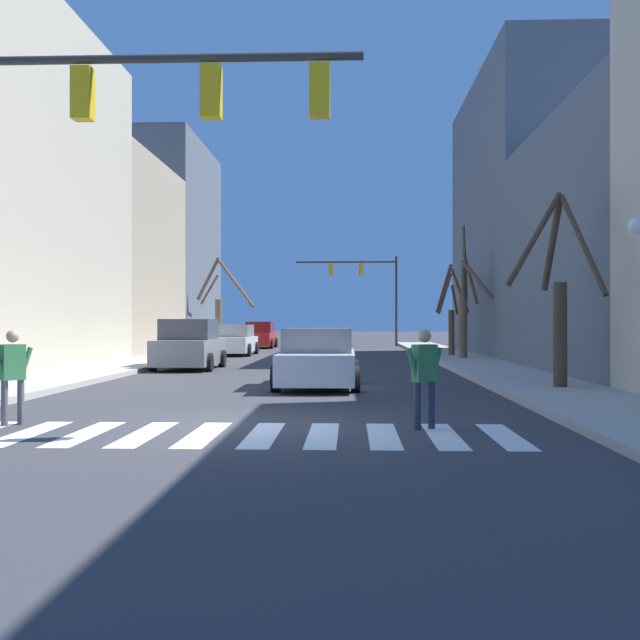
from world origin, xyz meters
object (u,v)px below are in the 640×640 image
(traffic_signal_far, at_px, (367,281))
(car_parked_left_far, at_px, (235,341))
(car_parked_left_mid, at_px, (318,359))
(street_tree_left_mid, at_px, (465,304))
(pedestrian_waiting_at_curb, at_px, (13,369))
(traffic_signal_near, at_px, (92,135))
(street_tree_left_far, at_px, (558,297))
(street_tree_right_mid, at_px, (220,307))
(car_parked_right_far, at_px, (189,346))
(car_parked_right_mid, at_px, (260,336))
(pedestrian_near_right_corner, at_px, (425,370))
(street_tree_left_near, at_px, (451,313))

(traffic_signal_far, xyz_separation_m, car_parked_left_far, (-7.02, -14.69, -3.88))
(car_parked_left_mid, distance_m, street_tree_left_mid, 14.68)
(pedestrian_waiting_at_curb, bearing_deg, traffic_signal_near, 124.93)
(car_parked_left_mid, distance_m, street_tree_left_far, 6.17)
(traffic_signal_far, xyz_separation_m, street_tree_left_far, (3.83, -34.51, -2.31))
(traffic_signal_near, xyz_separation_m, car_parked_left_mid, (3.31, 7.61, -3.98))
(street_tree_left_far, relative_size, street_tree_right_mid, 0.86)
(car_parked_right_far, distance_m, car_parked_left_far, 11.34)
(car_parked_right_mid, bearing_deg, street_tree_right_mid, 153.25)
(traffic_signal_far, height_order, car_parked_right_far, traffic_signal_far)
(traffic_signal_near, xyz_separation_m, pedestrian_waiting_at_curb, (-1.39, 0.20, -3.78))
(street_tree_right_mid, bearing_deg, pedestrian_waiting_at_curb, -85.95)
(traffic_signal_near, distance_m, street_tree_left_far, 11.33)
(car_parked_right_mid, height_order, street_tree_left_far, street_tree_left_far)
(car_parked_left_mid, bearing_deg, car_parked_right_mid, 9.86)
(car_parked_right_mid, relative_size, car_parked_right_far, 1.08)
(traffic_signal_far, relative_size, car_parked_left_far, 1.49)
(pedestrian_waiting_at_curb, xyz_separation_m, street_tree_right_mid, (-2.30, 32.52, 1.64))
(car_parked_left_far, height_order, street_tree_right_mid, street_tree_right_mid)
(car_parked_right_mid, relative_size, car_parked_left_far, 0.95)
(street_tree_left_mid, bearing_deg, pedestrian_near_right_corner, -100.39)
(car_parked_right_mid, relative_size, street_tree_left_far, 0.97)
(traffic_signal_far, relative_size, street_tree_right_mid, 1.32)
(pedestrian_near_right_corner, relative_size, street_tree_left_mid, 0.28)
(traffic_signal_near, bearing_deg, pedestrian_waiting_at_curb, 171.73)
(car_parked_right_mid, xyz_separation_m, pedestrian_waiting_at_curb, (0.34, -36.42, 0.13))
(car_parked_right_mid, xyz_separation_m, street_tree_left_mid, (10.90, -15.66, 1.68))
(car_parked_right_far, height_order, street_tree_right_mid, street_tree_right_mid)
(car_parked_right_mid, bearing_deg, traffic_signal_near, -177.29)
(car_parked_left_far, relative_size, street_tree_left_mid, 0.84)
(car_parked_right_far, xyz_separation_m, street_tree_left_near, (10.54, 8.95, 1.29))
(street_tree_left_mid, bearing_deg, street_tree_left_far, -90.14)
(car_parked_right_mid, bearing_deg, street_tree_left_near, -140.53)
(pedestrian_near_right_corner, bearing_deg, car_parked_left_mid, 75.71)
(car_parked_left_mid, distance_m, car_parked_left_far, 19.16)
(traffic_signal_far, xyz_separation_m, car_parked_right_mid, (-7.03, -4.16, -3.82))
(car_parked_right_mid, xyz_separation_m, pedestrian_near_right_corner, (7.06, -36.60, 0.14))
(car_parked_right_far, bearing_deg, car_parked_left_mid, -145.32)
(car_parked_left_mid, xyz_separation_m, street_tree_left_near, (5.59, 16.10, 1.40))
(car_parked_right_mid, xyz_separation_m, street_tree_left_far, (10.86, -30.35, 1.50))
(traffic_signal_far, relative_size, pedestrian_near_right_corner, 4.53)
(traffic_signal_near, bearing_deg, street_tree_left_mid, 66.38)
(traffic_signal_near, height_order, street_tree_left_near, traffic_signal_near)
(traffic_signal_far, bearing_deg, street_tree_left_near, -78.08)
(traffic_signal_near, bearing_deg, street_tree_left_near, 69.42)
(traffic_signal_far, distance_m, car_parked_left_far, 16.74)
(traffic_signal_near, relative_size, car_parked_left_mid, 1.51)
(pedestrian_waiting_at_curb, distance_m, pedestrian_near_right_corner, 6.72)
(pedestrian_waiting_at_curb, bearing_deg, car_parked_right_far, -135.84)
(car_parked_left_far, bearing_deg, pedestrian_near_right_corner, -164.87)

